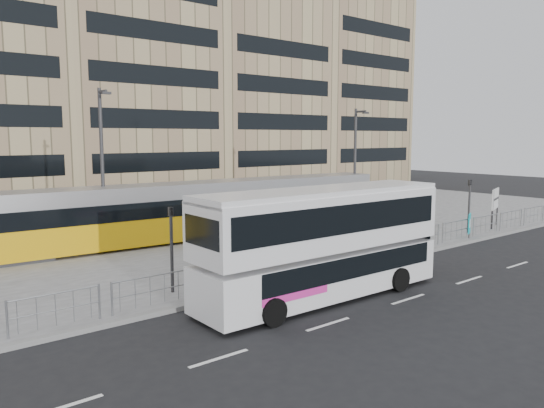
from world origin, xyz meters
TOP-DOWN VIEW (x-y plane):
  - ground at (0.00, 0.00)m, footprint 120.00×120.00m
  - plaza at (0.00, 12.00)m, footprint 64.00×24.00m
  - kerb at (0.00, 0.05)m, footprint 64.00×0.25m
  - building_row at (1.55, 34.27)m, footprint 70.40×18.40m
  - pedestrian_barrier at (2.00, 0.50)m, footprint 32.07×0.07m
  - road_markings at (1.00, -4.00)m, footprint 62.00×0.12m
  - double_decker_bus at (-4.27, -2.00)m, footprint 9.86×2.66m
  - tram at (-2.93, 10.07)m, footprint 26.38×4.01m
  - station_sign at (13.98, 1.40)m, footprint 1.99×0.77m
  - ad_panel at (9.41, 0.40)m, footprint 0.69×0.35m
  - pedestrian at (-5.77, 3.80)m, footprint 0.69×0.83m
  - traffic_light_west at (-8.28, 1.61)m, footprint 0.18×0.21m
  - traffic_light_east at (10.95, 1.37)m, footprint 0.21×0.24m
  - lamp_post_west at (-7.11, 10.73)m, footprint 0.45×1.04m
  - lamp_post_east at (9.68, 9.07)m, footprint 0.45×1.04m

SIDE VIEW (x-z plane):
  - ground at x=0.00m, z-range 0.00..0.00m
  - road_markings at x=1.00m, z-range 0.00..0.01m
  - kerb at x=0.00m, z-range -0.01..0.16m
  - plaza at x=0.00m, z-range 0.00..0.15m
  - ad_panel at x=9.41m, z-range 0.26..1.64m
  - pedestrian_barrier at x=2.00m, z-range 0.43..1.53m
  - pedestrian at x=-5.77m, z-range 0.15..2.11m
  - tram at x=-2.93m, z-range 0.16..3.25m
  - station_sign at x=13.98m, z-range 0.61..3.00m
  - double_decker_bus at x=-4.27m, z-range 0.16..4.09m
  - traffic_light_west at x=-8.28m, z-range 0.57..3.67m
  - traffic_light_east at x=10.95m, z-range 0.57..3.67m
  - lamp_post_east at x=9.68m, z-range 0.52..7.94m
  - lamp_post_west at x=-7.11m, z-range 0.52..8.47m
  - building_row at x=1.55m, z-range -2.69..28.51m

